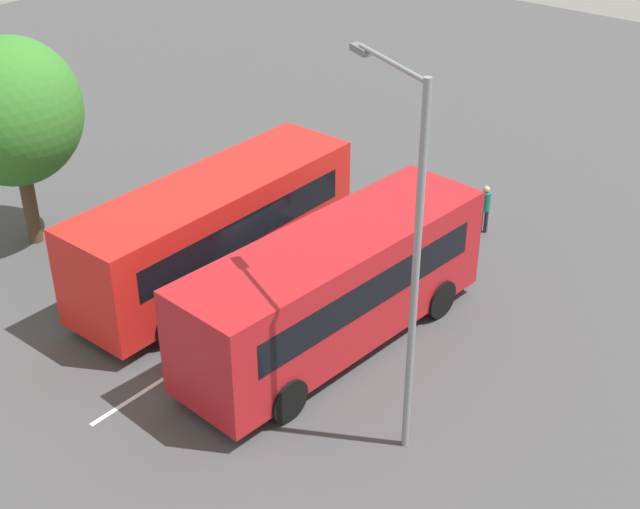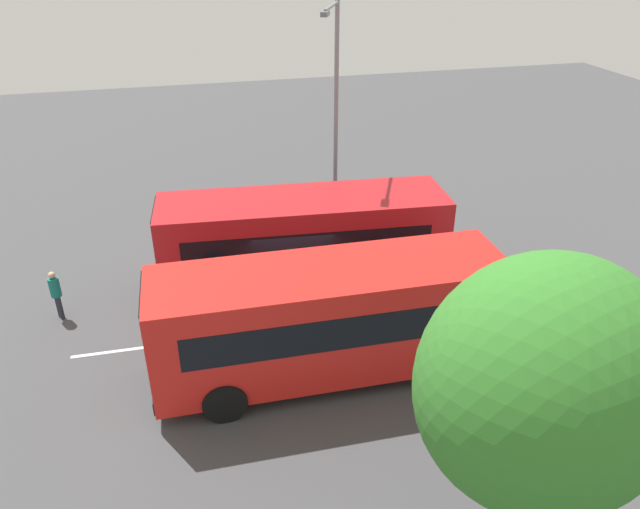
% 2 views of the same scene
% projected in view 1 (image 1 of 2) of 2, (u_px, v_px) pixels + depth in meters
% --- Properties ---
extents(ground_plane, '(66.36, 66.36, 0.00)m').
position_uv_depth(ground_plane, '(283.00, 303.00, 24.98)').
color(ground_plane, '#424244').
extents(bus_far_left, '(9.29, 3.29, 3.20)m').
position_uv_depth(bus_far_left, '(336.00, 286.00, 22.47)').
color(bus_far_left, '#AD191E').
rests_on(bus_far_left, ground).
extents(bus_center_left, '(9.17, 2.81, 3.20)m').
position_uv_depth(bus_center_left, '(216.00, 227.00, 25.09)').
color(bus_center_left, red).
rests_on(bus_center_left, ground).
extents(pedestrian, '(0.43, 0.43, 1.61)m').
position_uv_depth(pedestrian, '(485.00, 205.00, 28.04)').
color(pedestrian, '#232833').
rests_on(pedestrian, ground).
extents(street_lamp, '(1.27, 2.56, 8.56)m').
position_uv_depth(street_lamp, '(410.00, 250.00, 17.76)').
color(street_lamp, gray).
rests_on(street_lamp, ground).
extents(depot_tree, '(4.19, 3.77, 6.48)m').
position_uv_depth(depot_tree, '(13.00, 112.00, 25.89)').
color(depot_tree, '#4C3823').
rests_on(depot_tree, ground).
extents(lane_stripe_outer_left, '(13.24, 0.44, 0.01)m').
position_uv_depth(lane_stripe_outer_left, '(283.00, 303.00, 24.98)').
color(lane_stripe_outer_left, silver).
rests_on(lane_stripe_outer_left, ground).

